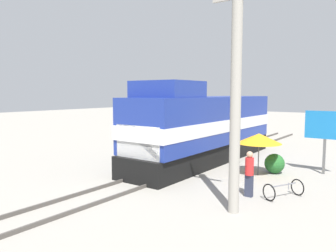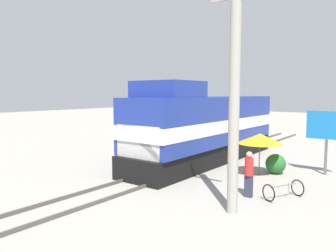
{
  "view_description": "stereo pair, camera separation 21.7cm",
  "coord_description": "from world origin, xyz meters",
  "px_view_note": "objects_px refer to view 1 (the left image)",
  "views": [
    {
      "loc": [
        9.86,
        -12.95,
        4.15
      ],
      "look_at": [
        1.2,
        -1.18,
        2.68
      ],
      "focal_mm": 35.0,
      "sensor_mm": 36.0,
      "label": 1
    },
    {
      "loc": [
        10.03,
        -12.82,
        4.15
      ],
      "look_at": [
        1.2,
        -1.18,
        2.68
      ],
      "focal_mm": 35.0,
      "sensor_mm": 36.0,
      "label": 2
    }
  ],
  "objects_px": {
    "billboard_sign": "(325,128)",
    "bicycle": "(284,190)",
    "locomotive": "(203,127)",
    "person_bystander": "(249,172)",
    "vendor_umbrella": "(259,138)",
    "utility_pole": "(236,91)"
  },
  "relations": [
    {
      "from": "locomotive",
      "to": "vendor_umbrella",
      "type": "bearing_deg",
      "value": -16.09
    },
    {
      "from": "vendor_umbrella",
      "to": "person_bystander",
      "type": "height_order",
      "value": "vendor_umbrella"
    },
    {
      "from": "utility_pole",
      "to": "billboard_sign",
      "type": "distance_m",
      "value": 8.12
    },
    {
      "from": "billboard_sign",
      "to": "person_bystander",
      "type": "bearing_deg",
      "value": -105.71
    },
    {
      "from": "locomotive",
      "to": "billboard_sign",
      "type": "height_order",
      "value": "locomotive"
    },
    {
      "from": "locomotive",
      "to": "person_bystander",
      "type": "relative_size",
      "value": 7.08
    },
    {
      "from": "person_bystander",
      "to": "bicycle",
      "type": "distance_m",
      "value": 1.5
    },
    {
      "from": "locomotive",
      "to": "utility_pole",
      "type": "xyz_separation_m",
      "value": [
        5.13,
        -6.69,
        2.11
      ]
    },
    {
      "from": "bicycle",
      "to": "locomotive",
      "type": "bearing_deg",
      "value": -7.37
    },
    {
      "from": "locomotive",
      "to": "utility_pole",
      "type": "bearing_deg",
      "value": -52.48
    },
    {
      "from": "bicycle",
      "to": "utility_pole",
      "type": "bearing_deg",
      "value": 96.87
    },
    {
      "from": "locomotive",
      "to": "bicycle",
      "type": "bearing_deg",
      "value": -33.92
    },
    {
      "from": "utility_pole",
      "to": "bicycle",
      "type": "distance_m",
      "value": 4.76
    },
    {
      "from": "billboard_sign",
      "to": "bicycle",
      "type": "height_order",
      "value": "billboard_sign"
    },
    {
      "from": "person_bystander",
      "to": "vendor_umbrella",
      "type": "bearing_deg",
      "value": 105.46
    },
    {
      "from": "vendor_umbrella",
      "to": "locomotive",
      "type": "bearing_deg",
      "value": 163.91
    },
    {
      "from": "locomotive",
      "to": "person_bystander",
      "type": "bearing_deg",
      "value": -44.01
    },
    {
      "from": "person_bystander",
      "to": "locomotive",
      "type": "bearing_deg",
      "value": 135.99
    },
    {
      "from": "locomotive",
      "to": "bicycle",
      "type": "height_order",
      "value": "locomotive"
    },
    {
      "from": "locomotive",
      "to": "billboard_sign",
      "type": "relative_size",
      "value": 4.03
    },
    {
      "from": "billboard_sign",
      "to": "bicycle",
      "type": "xyz_separation_m",
      "value": [
        -0.45,
        -5.17,
        -2.02
      ]
    },
    {
      "from": "locomotive",
      "to": "person_bystander",
      "type": "xyz_separation_m",
      "value": [
        4.88,
        -4.72,
        -1.09
      ]
    }
  ]
}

